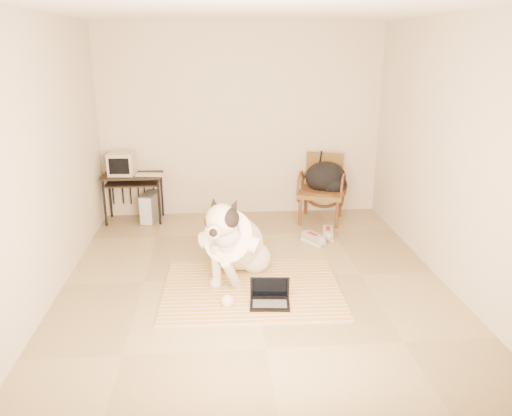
{
  "coord_description": "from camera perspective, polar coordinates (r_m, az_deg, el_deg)",
  "views": [
    {
      "loc": [
        -0.38,
        -4.86,
        2.39
      ],
      "look_at": [
        0.02,
        -0.09,
        0.82
      ],
      "focal_mm": 35.0,
      "sensor_mm": 36.0,
      "label": 1
    }
  ],
  "objects": [
    {
      "name": "rattan_chair",
      "position": [
        7.12,
        7.54,
        2.28
      ],
      "size": [
        0.77,
        0.76,
        0.93
      ],
      "color": "brown",
      "rests_on": "floor"
    },
    {
      "name": "wall_back",
      "position": [
        7.2,
        -1.68,
        9.79
      ],
      "size": [
        4.5,
        0.0,
        4.5
      ],
      "primitive_type": "plane",
      "rotation": [
        1.57,
        0.0,
        0.0
      ],
      "color": "beige",
      "rests_on": "floor"
    },
    {
      "name": "floor",
      "position": [
        5.43,
        -0.25,
        -8.02
      ],
      "size": [
        4.5,
        4.5,
        0.0
      ],
      "primitive_type": "plane",
      "color": "#98865D",
      "rests_on": "ground"
    },
    {
      "name": "sneaker_right",
      "position": [
        6.59,
        8.22,
        -2.89
      ],
      "size": [
        0.19,
        0.35,
        0.11
      ],
      "color": "silver",
      "rests_on": "floor"
    },
    {
      "name": "wall_front",
      "position": [
        2.84,
        3.25,
        -3.48
      ],
      "size": [
        4.5,
        0.0,
        4.5
      ],
      "primitive_type": "plane",
      "rotation": [
        -1.57,
        0.0,
        0.0
      ],
      "color": "beige",
      "rests_on": "floor"
    },
    {
      "name": "pc_tower",
      "position": [
        7.23,
        -11.95,
        0.09
      ],
      "size": [
        0.27,
        0.46,
        0.41
      ],
      "color": "#525255",
      "rests_on": "floor"
    },
    {
      "name": "sneaker_left",
      "position": [
        6.39,
        6.59,
        -3.5
      ],
      "size": [
        0.29,
        0.35,
        0.12
      ],
      "color": "silver",
      "rests_on": "floor"
    },
    {
      "name": "desk_keyboard",
      "position": [
        7.05,
        -12.04,
        3.75
      ],
      "size": [
        0.4,
        0.2,
        0.03
      ],
      "primitive_type": "cube",
      "rotation": [
        0.0,
        0.0,
        -0.15
      ],
      "color": "#C0B096",
      "rests_on": "computer_desk"
    },
    {
      "name": "ceiling",
      "position": [
        4.88,
        -0.3,
        21.73
      ],
      "size": [
        4.5,
        4.5,
        0.0
      ],
      "primitive_type": "plane",
      "rotation": [
        3.14,
        0.0,
        0.0
      ],
      "color": "white",
      "rests_on": "wall_back"
    },
    {
      "name": "computer_desk",
      "position": [
        7.17,
        -13.92,
        2.97
      ],
      "size": [
        0.81,
        0.45,
        0.68
      ],
      "color": "black",
      "rests_on": "floor"
    },
    {
      "name": "backpack",
      "position": [
        7.05,
        8.13,
        3.39
      ],
      "size": [
        0.57,
        0.5,
        0.42
      ],
      "color": "black",
      "rests_on": "rattan_chair"
    },
    {
      "name": "crt_monitor",
      "position": [
        7.17,
        -15.08,
        4.92
      ],
      "size": [
        0.36,
        0.35,
        0.31
      ],
      "color": "#C0B096",
      "rests_on": "computer_desk"
    },
    {
      "name": "wall_left",
      "position": [
        5.23,
        -22.78,
        5.21
      ],
      "size": [
        0.0,
        4.5,
        4.5
      ],
      "primitive_type": "plane",
      "rotation": [
        1.57,
        0.0,
        1.57
      ],
      "color": "beige",
      "rests_on": "floor"
    },
    {
      "name": "rug",
      "position": [
        5.18,
        -0.47,
        -9.23
      ],
      "size": [
        1.84,
        1.43,
        0.02
      ],
      "color": "orange",
      "rests_on": "floor"
    },
    {
      "name": "laptop",
      "position": [
        4.87,
        1.58,
        -10.14
      ],
      "size": [
        0.4,
        0.31,
        0.27
      ],
      "color": "black",
      "rests_on": "rug"
    },
    {
      "name": "wall_right",
      "position": [
        5.51,
        21.07,
        6.01
      ],
      "size": [
        0.0,
        4.5,
        4.5
      ],
      "primitive_type": "plane",
      "rotation": [
        1.57,
        0.0,
        -1.57
      ],
      "color": "beige",
      "rests_on": "floor"
    },
    {
      "name": "dog",
      "position": [
        5.26,
        -2.51,
        -4.07
      ],
      "size": [
        0.77,
        1.4,
        1.02
      ],
      "color": "silver",
      "rests_on": "rug"
    }
  ]
}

